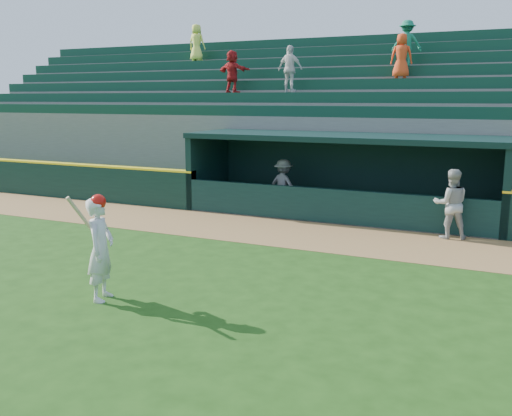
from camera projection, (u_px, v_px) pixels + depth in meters
name	position (u px, v px, depth m)	size (l,w,h in m)	color
ground	(219.00, 292.00, 10.53)	(120.00, 120.00, 0.00)	#1D4411
warning_track	(310.00, 235.00, 14.89)	(40.00, 3.00, 0.01)	olive
field_wall_left	(16.00, 177.00, 21.35)	(15.50, 0.30, 1.20)	black
wall_stripe_left	(15.00, 161.00, 21.23)	(15.50, 0.32, 0.06)	yellow
dugout_player_front	(451.00, 204.00, 14.40)	(0.87, 0.67, 1.78)	#A9A9A3
dugout_player_inside	(284.00, 185.00, 18.11)	(1.05, 0.60, 1.62)	gray
dugout	(345.00, 170.00, 17.39)	(9.40, 2.80, 2.46)	slate
stands	(381.00, 129.00, 21.26)	(34.50, 6.25, 7.51)	slate
batter_at_plate	(100.00, 248.00, 9.97)	(0.63, 0.84, 1.91)	silver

